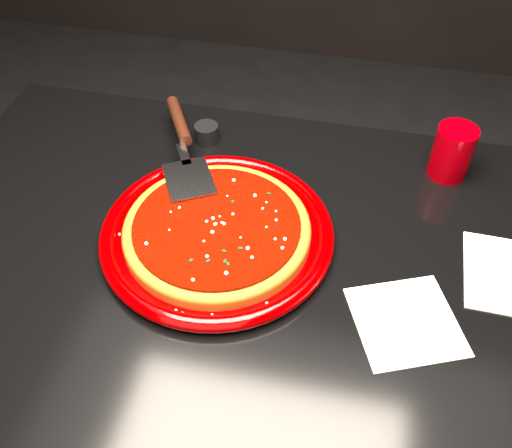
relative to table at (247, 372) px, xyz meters
The scene contains 12 objects.
floor 0.38m from the table, ahead, with size 4.00×4.00×0.01m, color black.
table is the anchor object (origin of this frame).
plate 0.39m from the table, 152.37° to the left, with size 0.39×0.39×0.03m, color #720000.
pizza_crust 0.40m from the table, 152.37° to the left, with size 0.31×0.31×0.02m, color brown.
pizza_crust_rim 0.41m from the table, 152.37° to the left, with size 0.31×0.31×0.02m, color brown.
pizza_sauce 0.41m from the table, 152.37° to the left, with size 0.28×0.28×0.01m, color #620900.
parmesan_dusting 0.42m from the table, 152.37° to the left, with size 0.27×0.27×0.01m, color #F5EABC, non-canonical shape.
basil_flecks 0.42m from the table, 152.37° to the left, with size 0.25×0.25×0.00m, color black, non-canonical shape.
pizza_server 0.50m from the table, 128.92° to the left, with size 0.10×0.34×0.03m, color #B6B9BE, non-canonical shape.
cup 0.61m from the table, 41.37° to the left, with size 0.07×0.07×0.10m, color #930006.
napkin_a 0.47m from the table, 15.51° to the right, with size 0.15×0.15×0.00m, color white.
ramekin 0.51m from the table, 117.07° to the left, with size 0.05×0.05×0.04m, color black.
Camera 1 is at (0.15, -0.59, 1.46)m, focal length 40.00 mm.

